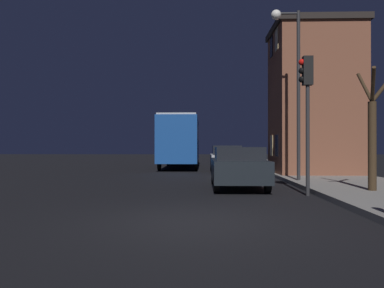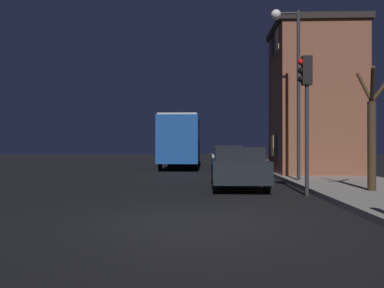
{
  "view_description": "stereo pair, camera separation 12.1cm",
  "coord_description": "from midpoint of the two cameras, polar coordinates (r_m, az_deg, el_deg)",
  "views": [
    {
      "loc": [
        0.22,
        -7.79,
        1.56
      ],
      "look_at": [
        -0.25,
        8.52,
        1.63
      ],
      "focal_mm": 35.0,
      "sensor_mm": 36.0,
      "label": 1
    },
    {
      "loc": [
        0.34,
        -7.78,
        1.56
      ],
      "look_at": [
        -0.25,
        8.52,
        1.63
      ],
      "focal_mm": 35.0,
      "sensor_mm": 36.0,
      "label": 2
    }
  ],
  "objects": [
    {
      "name": "ground_plane",
      "position": [
        7.94,
        0.03,
        -11.58
      ],
      "size": [
        120.0,
        120.0,
        0.0
      ],
      "primitive_type": "plane",
      "color": "black"
    },
    {
      "name": "bare_tree",
      "position": [
        12.91,
        26.01,
        1.44
      ],
      "size": [
        1.19,
        1.6,
        3.76
      ],
      "color": "#382819",
      "rests_on": "sidewalk"
    },
    {
      "name": "streetlamp",
      "position": [
        15.97,
        15.05,
        11.33
      ],
      "size": [
        1.17,
        0.41,
        6.92
      ],
      "color": "#28282B",
      "rests_on": "sidewalk"
    },
    {
      "name": "traffic_light",
      "position": [
        12.26,
        17.22,
        7.06
      ],
      "size": [
        0.43,
        0.24,
        4.35
      ],
      "color": "#28282B",
      "rests_on": "ground"
    },
    {
      "name": "car_mid_lane",
      "position": [
        21.7,
        5.52,
        -2.19
      ],
      "size": [
        1.79,
        3.95,
        1.57
      ],
      "color": "#B7BABF",
      "rests_on": "ground"
    },
    {
      "name": "car_near_lane",
      "position": [
        13.81,
        7.2,
        -3.43
      ],
      "size": [
        1.88,
        4.24,
        1.51
      ],
      "color": "black",
      "rests_on": "ground"
    },
    {
      "name": "bus",
      "position": [
        26.57,
        -1.47,
        0.91
      ],
      "size": [
        2.52,
        9.24,
        3.53
      ],
      "color": "#194793",
      "rests_on": "ground"
    },
    {
      "name": "brick_building",
      "position": [
        20.42,
        18.39,
        6.57
      ],
      "size": [
        4.34,
        4.05,
        7.6
      ],
      "color": "brown",
      "rests_on": "sidewalk"
    }
  ]
}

